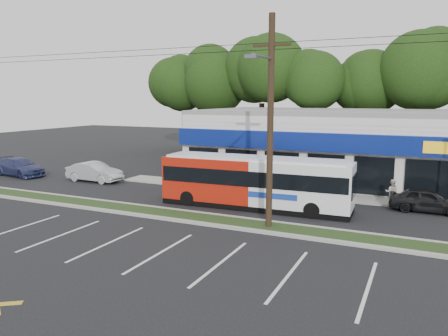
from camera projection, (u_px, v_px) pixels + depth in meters
ground at (204, 226)px, 21.44m from camera, size 120.00×120.00×0.00m
grass_strip at (213, 220)px, 22.33m from camera, size 40.00×1.60×0.12m
curb_south at (205, 224)px, 21.56m from camera, size 40.00×0.25×0.14m
curb_north at (220, 216)px, 23.08m from camera, size 40.00×0.25×0.14m
sidewalk at (341, 197)px, 27.41m from camera, size 32.00×2.20×0.10m
strip_mall at (365, 146)px, 32.98m from camera, size 25.00×12.55×5.30m
utility_pole at (266, 116)px, 20.23m from camera, size 50.00×2.77×10.00m
tree_line at (366, 75)px, 41.71m from camera, size 46.76×6.76×11.83m
metrobus at (255, 181)px, 24.82m from camera, size 10.99×2.78×2.93m
car_dark at (427, 200)px, 24.02m from camera, size 3.89×1.57×1.32m
car_silver at (94, 172)px, 32.76m from camera, size 4.41×1.55×1.45m
car_blue at (20, 167)px, 35.19m from camera, size 5.11×2.68×1.41m
pedestrian_a at (336, 194)px, 24.50m from camera, size 0.74×0.61×1.75m
pedestrian_b at (392, 192)px, 25.60m from camera, size 0.75×0.60×1.52m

